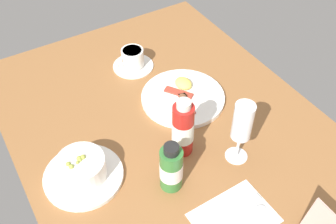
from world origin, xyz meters
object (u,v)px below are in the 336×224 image
at_px(coffee_cup, 133,60).
at_px(sauce_bottle_red, 183,129).
at_px(sauce_bottle_green, 171,168).
at_px(wine_glass, 242,124).
at_px(cutlery_setting, 236,217).
at_px(menu_card, 322,221).
at_px(porridge_bowl, 82,170).
at_px(breakfast_plate, 183,97).

xyz_separation_m(coffee_cup, sauce_bottle_red, (0.39, -0.05, 0.05)).
bearing_deg(sauce_bottle_green, wine_glass, 85.97).
xyz_separation_m(cutlery_setting, menu_card, (0.13, 0.13, 0.05)).
bearing_deg(coffee_cup, menu_card, 5.90).
height_order(sauce_bottle_red, menu_card, sauce_bottle_red).
relative_size(sauce_bottle_red, menu_card, 1.69).
bearing_deg(sauce_bottle_green, coffee_cup, 163.83).
xyz_separation_m(wine_glass, sauce_bottle_green, (-0.01, -0.20, -0.06)).
bearing_deg(sauce_bottle_red, menu_card, 19.50).
distance_m(porridge_bowl, cutlery_setting, 0.39).
distance_m(cutlery_setting, breakfast_plate, 0.42).
height_order(sauce_bottle_green, menu_card, sauce_bottle_green).
relative_size(cutlery_setting, coffee_cup, 1.41).
relative_size(cutlery_setting, sauce_bottle_red, 1.06).
xyz_separation_m(cutlery_setting, coffee_cup, (-0.62, 0.05, 0.03)).
height_order(cutlery_setting, sauce_bottle_red, sauce_bottle_red).
bearing_deg(coffee_cup, cutlery_setting, -4.92).
height_order(porridge_bowl, breakfast_plate, porridge_bowl).
relative_size(cutlery_setting, wine_glass, 1.01).
xyz_separation_m(breakfast_plate, menu_card, (0.53, 0.02, 0.04)).
height_order(cutlery_setting, breakfast_plate, breakfast_plate).
height_order(cutlery_setting, sauce_bottle_green, sauce_bottle_green).
relative_size(coffee_cup, sauce_bottle_green, 0.92).
relative_size(cutlery_setting, breakfast_plate, 0.74).
bearing_deg(porridge_bowl, menu_card, 43.42).
bearing_deg(breakfast_plate, wine_glass, 0.49).
height_order(porridge_bowl, sauce_bottle_green, sauce_bottle_green).
bearing_deg(menu_card, cutlery_setting, -133.63).
distance_m(coffee_cup, breakfast_plate, 0.23).
bearing_deg(wine_glass, sauce_bottle_green, -94.03).
distance_m(porridge_bowl, sauce_bottle_green, 0.23).
xyz_separation_m(porridge_bowl, sauce_bottle_red, (0.05, 0.26, 0.05)).
relative_size(wine_glass, sauce_bottle_green, 1.28).
distance_m(sauce_bottle_green, breakfast_plate, 0.32).
relative_size(porridge_bowl, cutlery_setting, 1.07).
bearing_deg(breakfast_plate, cutlery_setting, -15.40).
bearing_deg(cutlery_setting, breakfast_plate, 164.60).
height_order(coffee_cup, breakfast_plate, coffee_cup).
relative_size(porridge_bowl, coffee_cup, 1.50).
xyz_separation_m(sauce_bottle_green, breakfast_plate, (-0.25, 0.19, -0.06)).
xyz_separation_m(wine_glass, sauce_bottle_red, (-0.09, -0.11, -0.04)).
height_order(coffee_cup, sauce_bottle_green, sauce_bottle_green).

